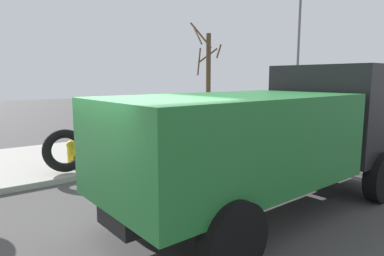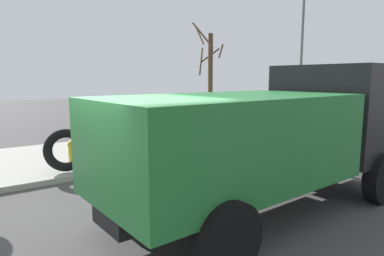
{
  "view_description": "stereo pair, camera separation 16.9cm",
  "coord_description": "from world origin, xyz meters",
  "px_view_note": "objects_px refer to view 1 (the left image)",
  "views": [
    {
      "loc": [
        -2.39,
        -4.79,
        2.72
      ],
      "look_at": [
        3.06,
        2.5,
        1.36
      ],
      "focal_mm": 31.93,
      "sensor_mm": 36.0,
      "label": 1
    },
    {
      "loc": [
        -2.25,
        -4.89,
        2.72
      ],
      "look_at": [
        3.06,
        2.5,
        1.36
      ],
      "focal_mm": 31.93,
      "sensor_mm": 36.0,
      "label": 2
    }
  ],
  "objects_px": {
    "dump_truck_green": "(276,132)",
    "bare_tree": "(208,83)",
    "fire_hydrant": "(72,153)",
    "street_light_pole": "(298,63)",
    "loose_tire": "(65,150)"
  },
  "relations": [
    {
      "from": "fire_hydrant",
      "to": "bare_tree",
      "type": "relative_size",
      "value": 0.17
    },
    {
      "from": "fire_hydrant",
      "to": "dump_truck_green",
      "type": "distance_m",
      "value": 5.95
    },
    {
      "from": "fire_hydrant",
      "to": "loose_tire",
      "type": "relative_size",
      "value": 0.66
    },
    {
      "from": "fire_hydrant",
      "to": "dump_truck_green",
      "type": "bearing_deg",
      "value": -64.54
    },
    {
      "from": "loose_tire",
      "to": "street_light_pole",
      "type": "height_order",
      "value": "street_light_pole"
    },
    {
      "from": "fire_hydrant",
      "to": "street_light_pole",
      "type": "height_order",
      "value": "street_light_pole"
    },
    {
      "from": "dump_truck_green",
      "to": "bare_tree",
      "type": "xyz_separation_m",
      "value": [
        2.98,
        5.83,
        0.87
      ]
    },
    {
      "from": "loose_tire",
      "to": "dump_truck_green",
      "type": "distance_m",
      "value": 5.68
    },
    {
      "from": "dump_truck_green",
      "to": "street_light_pole",
      "type": "height_order",
      "value": "street_light_pole"
    },
    {
      "from": "dump_truck_green",
      "to": "bare_tree",
      "type": "height_order",
      "value": "bare_tree"
    },
    {
      "from": "bare_tree",
      "to": "fire_hydrant",
      "type": "bearing_deg",
      "value": -174.41
    },
    {
      "from": "loose_tire",
      "to": "bare_tree",
      "type": "xyz_separation_m",
      "value": [
        5.8,
        0.97,
        1.73
      ]
    },
    {
      "from": "dump_truck_green",
      "to": "fire_hydrant",
      "type": "bearing_deg",
      "value": 115.46
    },
    {
      "from": "street_light_pole",
      "to": "loose_tire",
      "type": "bearing_deg",
      "value": -176.95
    },
    {
      "from": "bare_tree",
      "to": "loose_tire",
      "type": "bearing_deg",
      "value": -170.51
    }
  ]
}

